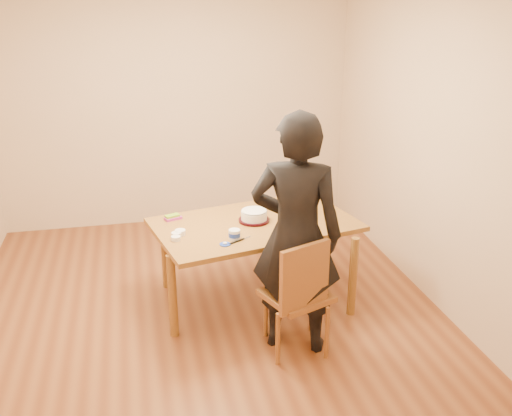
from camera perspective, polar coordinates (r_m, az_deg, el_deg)
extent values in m
cube|color=brown|center=(5.00, -4.94, -10.51)|extent=(4.00, 4.50, 0.00)
cube|color=tan|center=(6.64, -8.02, 9.81)|extent=(4.00, 0.00, 2.70)
cube|color=tan|center=(5.09, 17.57, 5.68)|extent=(0.00, 4.50, 2.70)
cube|color=brown|center=(4.88, -0.13, -1.66)|extent=(1.85, 1.33, 0.04)
cube|color=brown|center=(4.36, 4.04, -8.72)|extent=(0.57, 0.57, 0.04)
cylinder|color=#CF0D3F|center=(4.89, -0.20, -1.22)|extent=(0.27, 0.27, 0.02)
cylinder|color=white|center=(4.87, -0.20, -0.73)|extent=(0.22, 0.22, 0.07)
ellipsoid|color=white|center=(4.85, -0.20, -0.20)|extent=(0.22, 0.22, 0.03)
cylinder|color=white|center=(4.53, -2.17, -2.66)|extent=(0.09, 0.09, 0.08)
cylinder|color=#1B3BB4|center=(4.45, -3.11, -3.64)|extent=(0.09, 0.09, 0.01)
ellipsoid|color=white|center=(4.45, -3.12, -3.49)|extent=(0.04, 0.04, 0.02)
cylinder|color=white|center=(4.56, -8.02, -3.02)|extent=(0.07, 0.07, 0.04)
cylinder|color=white|center=(4.62, -7.96, -2.67)|extent=(0.08, 0.08, 0.04)
cylinder|color=white|center=(4.66, -7.59, -2.43)|extent=(0.09, 0.09, 0.04)
cube|color=#F13886|center=(4.98, -8.30, -1.01)|extent=(0.16, 0.12, 0.02)
cube|color=#39981C|center=(4.98, -8.37, -0.78)|extent=(0.14, 0.10, 0.02)
cube|color=black|center=(4.49, -1.98, -3.37)|extent=(0.15, 0.10, 0.01)
imported|color=black|center=(4.18, 4.03, -2.72)|extent=(0.80, 0.68, 1.86)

